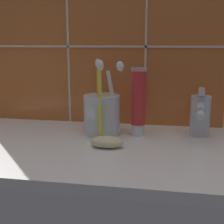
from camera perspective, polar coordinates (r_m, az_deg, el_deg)
The scene contains 6 objects.
sink_counter at distance 64.41cm, azimuth 2.92°, elevation -7.13°, with size 79.01×36.97×2.00cm, color white.
tile_wall_backsplash at distance 79.46cm, azimuth 4.87°, elevation 16.81°, with size 89.01×1.72×57.20cm.
toothbrush_cup at distance 71.52cm, azimuth -1.83°, elevation -0.16°, with size 9.51×14.57×17.59cm.
toothpaste_tube at distance 69.82cm, azimuth 4.86°, elevation 1.77°, with size 3.43×3.26×15.40cm.
sink_faucet at distance 72.14cm, azimuth 15.83°, elevation -0.31°, with size 4.50×11.76×10.72cm.
soap_bar at distance 63.14cm, azimuth -0.97°, elevation -5.50°, with size 6.75×4.04×2.24cm, color beige.
Camera 1 is at (7.13, -60.20, 22.78)cm, focal length 50.00 mm.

